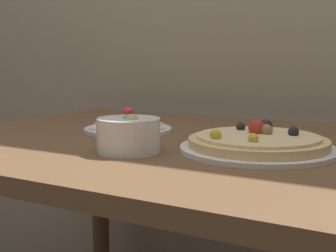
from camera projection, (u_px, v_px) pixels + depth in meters
The scene contains 4 objects.
dining_table at pixel (171, 187), 1.11m from camera, with size 1.12×0.86×0.80m.
pizza_plate at pixel (258, 143), 0.95m from camera, with size 0.32×0.32×0.06m.
tartare_plate at pixel (128, 127), 1.20m from camera, with size 0.23×0.23×0.06m.
small_bowl at pixel (128, 134), 0.94m from camera, with size 0.13×0.13×0.08m.
Camera 1 is at (0.52, -0.51, 0.99)m, focal length 50.00 mm.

